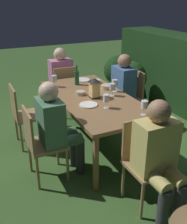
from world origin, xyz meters
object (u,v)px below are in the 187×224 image
(chair_side_left_a, at_px, (24,113))
(wine_glass_c, at_px, (106,99))
(bowl_bread, at_px, (96,81))
(wine_glass_e, at_px, (54,79))
(chair_side_right_a, at_px, (130,95))
(person_in_pink, at_px, (60,77))
(chair_head_far, at_px, (145,158))
(person_in_mustard, at_px, (159,155))
(green_bottle_on_table, at_px, (77,78))
(chair_side_left_b, at_px, (40,141))
(dining_table, at_px, (94,101))
(lantern_centerpiece, at_px, (94,87))
(potted_plant_by_hedge, at_px, (118,72))
(person_in_blue, at_px, (120,87))
(plate_b, at_px, (89,105))
(chair_head_near, at_px, (64,88))
(wine_glass_b, at_px, (115,83))
(person_in_green, at_px, (57,126))
(wine_glass_a, at_px, (144,105))
(potted_plant_corner, at_px, (130,79))
(bowl_salad, at_px, (107,87))
(plate_a, at_px, (82,80))
(bowl_olives, at_px, (80,93))
(wine_glass_d, at_px, (112,87))

(chair_side_left_a, bearing_deg, wine_glass_c, 45.03)
(bowl_bread, bearing_deg, wine_glass_e, -99.79)
(chair_side_right_a, bearing_deg, person_in_pink, -138.62)
(chair_head_far, relative_size, person_in_mustard, 0.76)
(chair_head_far, distance_m, green_bottle_on_table, 1.81)
(chair_side_left_b, xyz_separation_m, green_bottle_on_table, (-1.01, 0.85, 0.35))
(dining_table, height_order, lantern_centerpiece, lantern_centerpiece)
(dining_table, xyz_separation_m, green_bottle_on_table, (-0.58, -0.00, 0.16))
(green_bottle_on_table, xyz_separation_m, potted_plant_by_hedge, (-1.21, 1.42, -0.38))
(person_in_blue, relative_size, plate_b, 5.13)
(chair_head_near, height_order, wine_glass_b, wine_glass_b)
(lantern_centerpiece, bearing_deg, wine_glass_b, 105.21)
(chair_head_near, height_order, chair_side_left_b, same)
(person_in_green, bearing_deg, chair_side_left_a, -167.10)
(potted_plant_by_hedge, bearing_deg, bowl_bread, -41.68)
(wine_glass_a, height_order, plate_b, wine_glass_a)
(person_in_mustard, relative_size, person_in_pink, 1.00)
(chair_side_left_a, bearing_deg, plate_b, 45.22)
(person_in_green, height_order, person_in_blue, same)
(chair_side_left_a, bearing_deg, dining_table, 63.35)
(wine_glass_e, relative_size, potted_plant_by_hedge, 0.21)
(lantern_centerpiece, xyz_separation_m, potted_plant_corner, (-1.14, 1.29, -0.38))
(chair_head_far, bearing_deg, bowl_bread, 170.30)
(person_in_pink, relative_size, potted_plant_by_hedge, 1.44)
(person_in_green, relative_size, chair_side_right_a, 1.32)
(wine_glass_b, bearing_deg, bowl_salad, -163.77)
(chair_head_near, relative_size, person_in_pink, 0.76)
(wine_glass_a, height_order, plate_a, wine_glass_a)
(wine_glass_b, bearing_deg, person_in_pink, -164.89)
(chair_side_left_b, bearing_deg, bowl_olives, 128.43)
(chair_head_far, relative_size, potted_plant_corner, 1.04)
(chair_head_near, height_order, chair_side_right_a, same)
(chair_side_right_a, bearing_deg, potted_plant_by_hedge, 157.27)
(green_bottle_on_table, bearing_deg, chair_side_right_a, 79.98)
(dining_table, bearing_deg, wine_glass_c, -3.44)
(chair_side_left_b, height_order, person_in_green, person_in_green)
(plate_b, bearing_deg, person_in_blue, 128.56)
(wine_glass_e, bearing_deg, person_in_mustard, 9.35)
(chair_side_right_a, distance_m, bowl_olives, 1.05)
(chair_side_right_a, xyz_separation_m, wine_glass_a, (1.19, -0.59, 0.36))
(chair_head_far, bearing_deg, wine_glass_b, 164.29)
(dining_table, relative_size, wine_glass_a, 11.23)
(potted_plant_by_hedge, bearing_deg, chair_head_far, -25.45)
(chair_head_far, distance_m, bowl_bread, 1.77)
(person_in_mustard, distance_m, potted_plant_by_hedge, 3.49)
(chair_side_left_b, height_order, lantern_centerpiece, lantern_centerpiece)
(lantern_centerpiece, xyz_separation_m, wine_glass_a, (0.73, 0.27, -0.03))
(plate_b, bearing_deg, bowl_bread, 148.09)
(wine_glass_d, bearing_deg, wine_glass_b, 139.38)
(dining_table, distance_m, wine_glass_e, 0.73)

